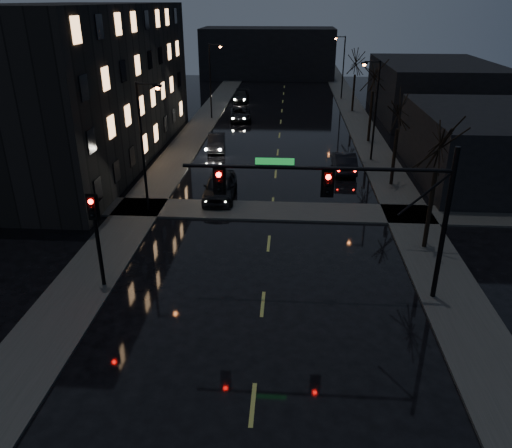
% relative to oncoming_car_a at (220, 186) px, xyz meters
% --- Properties ---
extents(sidewalk_left, '(3.00, 140.00, 0.12)m').
position_rel_oncoming_car_a_xyz_m(sidewalk_left, '(-4.94, 14.39, -0.80)').
color(sidewalk_left, '#2D2D2B').
rests_on(sidewalk_left, ground).
extents(sidewalk_right, '(3.00, 140.00, 0.12)m').
position_rel_oncoming_car_a_xyz_m(sidewalk_right, '(12.06, 14.39, -0.80)').
color(sidewalk_right, '#2D2D2B').
rests_on(sidewalk_right, ground).
extents(sidewalk_cross, '(40.00, 3.00, 0.12)m').
position_rel_oncoming_car_a_xyz_m(sidewalk_cross, '(3.56, -2.11, -0.80)').
color(sidewalk_cross, '#2D2D2B').
rests_on(sidewalk_cross, ground).
extents(apartment_block, '(12.00, 30.00, 12.00)m').
position_rel_oncoming_car_a_xyz_m(apartment_block, '(-12.94, 9.39, 5.14)').
color(apartment_block, black).
rests_on(apartment_block, ground).
extents(commercial_right_near, '(10.00, 14.00, 5.00)m').
position_rel_oncoming_car_a_xyz_m(commercial_right_near, '(19.06, 5.39, 1.64)').
color(commercial_right_near, black).
rests_on(commercial_right_near, ground).
extents(commercial_right_far, '(12.00, 18.00, 6.00)m').
position_rel_oncoming_car_a_xyz_m(commercial_right_far, '(20.56, 27.39, 2.14)').
color(commercial_right_far, black).
rests_on(commercial_right_far, ground).
extents(far_block, '(22.00, 10.00, 8.00)m').
position_rel_oncoming_car_a_xyz_m(far_block, '(0.56, 57.39, 3.14)').
color(far_block, black).
rests_on(far_block, ground).
extents(signal_mast, '(11.11, 0.41, 7.00)m').
position_rel_oncoming_car_a_xyz_m(signal_mast, '(7.41, -11.61, 4.01)').
color(signal_mast, black).
rests_on(signal_mast, ground).
extents(signal_pole_left, '(0.35, 0.41, 4.53)m').
position_rel_oncoming_car_a_xyz_m(signal_pole_left, '(-3.94, -11.62, 2.15)').
color(signal_pole_left, black).
rests_on(signal_pole_left, ground).
extents(tree_near, '(3.52, 3.52, 8.08)m').
position_rel_oncoming_car_a_xyz_m(tree_near, '(11.96, -6.61, 5.36)').
color(tree_near, black).
rests_on(tree_near, ground).
extents(tree_mid_a, '(3.30, 3.30, 7.58)m').
position_rel_oncoming_car_a_xyz_m(tree_mid_a, '(11.96, 3.39, 4.97)').
color(tree_mid_a, black).
rests_on(tree_mid_a, ground).
extents(tree_mid_b, '(3.74, 3.74, 8.59)m').
position_rel_oncoming_car_a_xyz_m(tree_mid_b, '(11.96, 15.39, 5.75)').
color(tree_mid_b, black).
rests_on(tree_mid_b, ground).
extents(tree_far, '(3.43, 3.43, 7.88)m').
position_rel_oncoming_car_a_xyz_m(tree_far, '(11.96, 29.39, 5.20)').
color(tree_far, black).
rests_on(tree_far, ground).
extents(streetlight_l_near, '(1.53, 0.28, 8.00)m').
position_rel_oncoming_car_a_xyz_m(streetlight_l_near, '(-4.02, -2.61, 3.91)').
color(streetlight_l_near, black).
rests_on(streetlight_l_near, ground).
extents(streetlight_l_far, '(1.53, 0.28, 8.00)m').
position_rel_oncoming_car_a_xyz_m(streetlight_l_far, '(-4.02, 24.39, 3.91)').
color(streetlight_l_far, black).
rests_on(streetlight_l_far, ground).
extents(streetlight_r_mid, '(1.53, 0.28, 8.00)m').
position_rel_oncoming_car_a_xyz_m(streetlight_r_mid, '(11.15, 9.39, 3.91)').
color(streetlight_r_mid, black).
rests_on(streetlight_r_mid, ground).
extents(streetlight_r_far, '(1.53, 0.28, 8.00)m').
position_rel_oncoming_car_a_xyz_m(streetlight_r_far, '(11.15, 37.39, 3.91)').
color(streetlight_r_far, black).
rests_on(streetlight_r_far, ground).
extents(oncoming_car_a, '(2.11, 5.08, 1.72)m').
position_rel_oncoming_car_a_xyz_m(oncoming_car_a, '(0.00, 0.00, 0.00)').
color(oncoming_car_a, black).
rests_on(oncoming_car_a, ground).
extents(oncoming_car_b, '(1.89, 4.32, 1.38)m').
position_rel_oncoming_car_a_xyz_m(oncoming_car_b, '(-1.91, 11.78, -0.17)').
color(oncoming_car_b, black).
rests_on(oncoming_car_b, ground).
extents(oncoming_car_c, '(2.81, 5.14, 1.36)m').
position_rel_oncoming_car_a_xyz_m(oncoming_car_c, '(-0.93, 23.92, -0.18)').
color(oncoming_car_c, black).
rests_on(oncoming_car_c, ground).
extents(oncoming_car_d, '(1.99, 4.72, 1.36)m').
position_rel_oncoming_car_a_xyz_m(oncoming_car_d, '(-1.91, 34.99, -0.18)').
color(oncoming_car_d, black).
rests_on(oncoming_car_d, ground).
extents(lead_car, '(1.67, 4.65, 1.53)m').
position_rel_oncoming_car_a_xyz_m(lead_car, '(8.84, 6.50, -0.10)').
color(lead_car, black).
rests_on(lead_car, ground).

